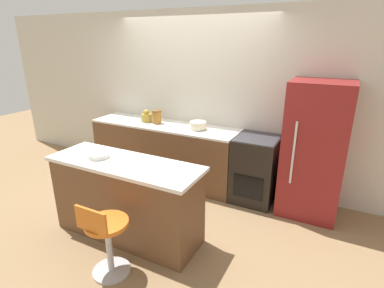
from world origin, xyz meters
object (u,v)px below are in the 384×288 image
Objects in this scene: oven_range at (255,169)px; mixing_bowl at (198,125)px; kettle at (147,117)px; refrigerator at (314,151)px; stool_chair at (106,238)px.

mixing_bowl is (-0.90, 0.00, 0.52)m from oven_range.
oven_range is 1.89m from kettle.
kettle is at bearing 179.92° from refrigerator.
stool_chair is (-0.83, -2.07, -0.06)m from oven_range.
kettle is 0.81× the size of mixing_bowl.
mixing_bowl is (0.91, 0.00, -0.02)m from kettle.
mixing_bowl is (-0.06, 2.07, 0.58)m from stool_chair.
oven_range is 1.16× the size of stool_chair.
refrigerator is at bearing -0.08° from kettle.
kettle reaches higher than mixing_bowl.
refrigerator is 1.62m from mixing_bowl.
stool_chair is (-1.55, -2.07, -0.46)m from refrigerator.
oven_range is at bearing 68.14° from stool_chair.
oven_range is 0.54× the size of refrigerator.
oven_range is at bearing -0.08° from mixing_bowl.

